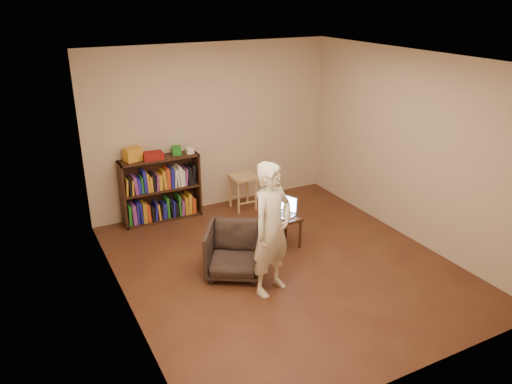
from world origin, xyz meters
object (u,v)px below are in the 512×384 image
laptop (284,210)px  person (272,229)px  stool (243,182)px  side_table (281,221)px  bookshelf (161,192)px  armchair (235,251)px

laptop → person: bearing=-62.0°
stool → side_table: bearing=-93.7°
laptop → bookshelf: bearing=-166.2°
side_table → person: person is taller
side_table → laptop: laptop is taller
bookshelf → side_table: bookshelf is taller
armchair → person: bearing=-35.9°
side_table → stool: bearing=86.3°
stool → laptop: laptop is taller
stool → side_table: stool is taller
bookshelf → laptop: size_ratio=2.86×
person → armchair: bearing=91.3°
side_table → laptop: 0.16m
stool → person: bearing=-108.2°
laptop → person: size_ratio=0.26×
bookshelf → laptop: (1.25, -1.56, 0.07)m
stool → side_table: 1.39m
side_table → laptop: (0.06, 0.05, 0.13)m
bookshelf → stool: bearing=-10.2°
bookshelf → side_table: size_ratio=2.70×
bookshelf → stool: bookshelf is taller
armchair → person: person is taller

